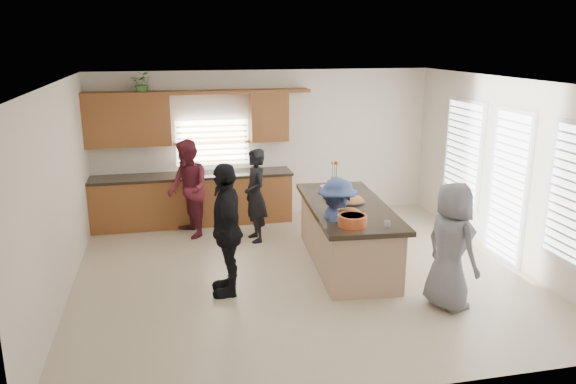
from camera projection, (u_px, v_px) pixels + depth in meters
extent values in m
plane|color=#C4B092|center=(301.00, 273.00, 8.31)|extent=(6.50, 6.50, 0.00)
cube|color=silver|center=(265.00, 144.00, 10.76)|extent=(6.50, 0.02, 2.80)
cube|color=silver|center=(380.00, 261.00, 5.11)|extent=(6.50, 0.02, 2.80)
cube|color=silver|center=(59.00, 195.00, 7.27)|extent=(0.02, 6.00, 2.80)
cube|color=silver|center=(507.00, 171.00, 8.61)|extent=(0.02, 6.00, 2.80)
cube|color=white|center=(303.00, 81.00, 7.57)|extent=(6.50, 6.00, 0.02)
cube|color=brown|center=(193.00, 200.00, 10.43)|extent=(3.65, 0.62, 0.90)
cube|color=black|center=(192.00, 176.00, 10.30)|extent=(3.70, 0.65, 0.05)
cube|color=brown|center=(127.00, 121.00, 9.93)|extent=(1.50, 0.36, 0.90)
cube|color=brown|center=(269.00, 117.00, 10.46)|extent=(0.70, 0.36, 0.90)
cube|color=brown|center=(199.00, 92.00, 10.07)|extent=(4.05, 0.40, 0.06)
cube|color=brown|center=(213.00, 143.00, 10.50)|extent=(1.35, 0.08, 0.85)
cube|color=white|center=(463.00, 153.00, 9.82)|extent=(0.06, 1.10, 1.75)
cube|color=white|center=(508.00, 186.00, 8.57)|extent=(0.06, 0.85, 2.25)
cube|color=tan|center=(347.00, 236.00, 8.56)|extent=(1.19, 2.57, 0.88)
cube|color=black|center=(348.00, 207.00, 8.44)|extent=(1.35, 2.78, 0.07)
cube|color=black|center=(346.00, 261.00, 8.67)|extent=(1.10, 2.48, 0.08)
cylinder|color=black|center=(349.00, 214.00, 7.91)|extent=(0.38, 0.38, 0.02)
ellipsoid|color=#BE7D3C|center=(349.00, 213.00, 7.90)|extent=(0.34, 0.34, 0.15)
cylinder|color=black|center=(350.00, 202.00, 8.52)|extent=(0.46, 0.46, 0.02)
ellipsoid|color=#BE7D3C|center=(350.00, 201.00, 8.51)|extent=(0.41, 0.41, 0.18)
cylinder|color=black|center=(332.00, 197.00, 8.79)|extent=(0.32, 0.32, 0.02)
ellipsoid|color=tan|center=(332.00, 196.00, 8.79)|extent=(0.29, 0.29, 0.13)
cylinder|color=#C75224|center=(352.00, 220.00, 7.45)|extent=(0.39, 0.39, 0.15)
cylinder|color=beige|center=(353.00, 216.00, 7.44)|extent=(0.32, 0.32, 0.04)
cylinder|color=white|center=(387.00, 224.00, 7.38)|extent=(0.09, 0.09, 0.09)
cylinder|color=#C394D8|center=(327.00, 188.00, 9.27)|extent=(0.22, 0.22, 0.06)
cylinder|color=silver|center=(334.00, 181.00, 9.44)|extent=(0.12, 0.12, 0.17)
imported|color=#437E32|center=(142.00, 83.00, 9.82)|extent=(0.45, 0.42, 0.41)
imported|color=black|center=(255.00, 196.00, 9.47)|extent=(0.46, 0.63, 1.59)
imported|color=maroon|center=(188.00, 189.00, 9.66)|extent=(0.86, 0.98, 1.71)
imported|color=black|center=(227.00, 229.00, 7.46)|extent=(0.51, 1.09, 1.82)
imported|color=#354775|center=(337.00, 230.00, 7.90)|extent=(0.68, 1.03, 1.50)
imported|color=slate|center=(451.00, 246.00, 7.07)|extent=(0.72, 0.92, 1.66)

